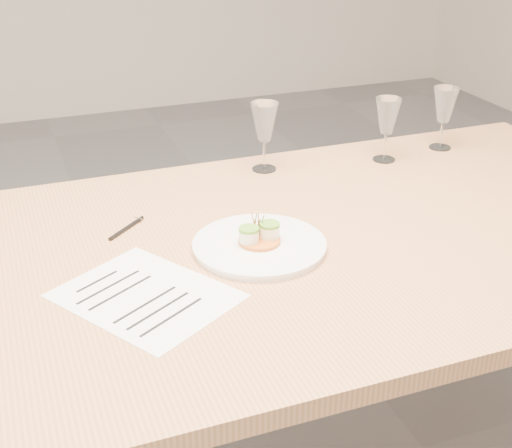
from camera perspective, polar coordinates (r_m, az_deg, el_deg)
name	(u,v)px	position (r m, az deg, el deg)	size (l,w,h in m)	color
dining_table	(187,285)	(1.52, -5.55, -4.88)	(2.40, 1.00, 0.75)	tan
dinner_plate	(260,244)	(1.50, 0.29, -1.62)	(0.28, 0.28, 0.07)	white
recipe_sheet	(146,296)	(1.36, -8.83, -5.70)	(0.37, 0.39, 0.00)	white
ballpoint_pen	(127,228)	(1.61, -10.29, -0.30)	(0.10, 0.09, 0.01)	black
wine_glass_2	(264,124)	(1.87, 0.67, 8.03)	(0.07, 0.07, 0.18)	white
wine_glass_3	(387,117)	(1.98, 10.46, 8.39)	(0.07, 0.07, 0.18)	white
wine_glass_4	(445,106)	(2.10, 14.86, 9.09)	(0.07, 0.07, 0.18)	white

